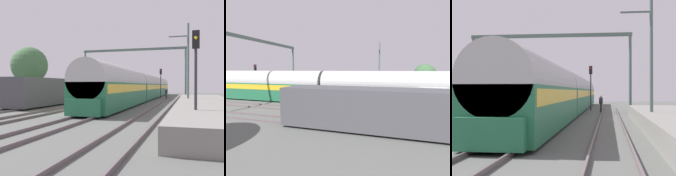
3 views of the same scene
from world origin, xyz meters
The scene contains 12 objects.
ground centered at (0.00, 0.00, 0.00)m, with size 120.00×120.00×0.00m, color #5A5D58.
track_west centered at (-1.98, 0.00, 0.08)m, with size 1.52×60.00×0.16m.
track_east centered at (1.98, 0.00, 0.08)m, with size 1.52×60.00×0.16m.
track_far_east centered at (5.94, 0.00, 0.08)m, with size 1.52×60.00×0.16m.
platform centered at (9.76, 2.00, 0.45)m, with size 4.40×28.00×0.90m.
passenger_train centered at (1.98, 19.96, 1.97)m, with size 2.93×49.20×3.82m.
freight_car centered at (-5.94, 4.88, 1.47)m, with size 2.80×13.00×2.70m.
person_crossing centered at (5.08, 20.31, 1.03)m, with size 0.38×0.46×1.73m.
railway_signal_far centered at (3.90, 23.69, 3.15)m, with size 0.36×0.30×4.90m.
catenary_gantry centered at (0.00, 19.62, 5.89)m, with size 16.29×0.28×7.86m.
catenary_pole_east_mid centered at (8.30, 5.63, 4.15)m, with size 1.90×0.20×8.00m.
tree_east_background centered at (14.28, -1.40, 3.26)m, with size 3.55×3.55×5.05m.
Camera 2 is at (-17.69, 3.90, 4.12)m, focal length 27.82 mm.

